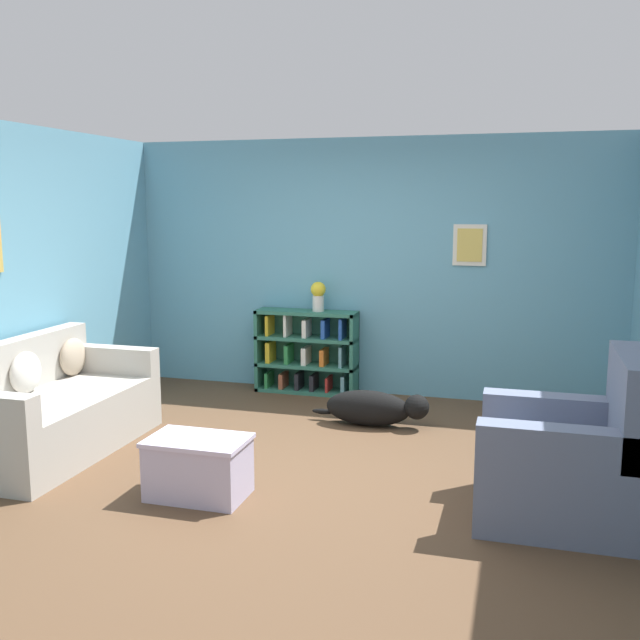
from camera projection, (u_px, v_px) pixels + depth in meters
name	position (u px, v px, depth m)	size (l,w,h in m)	color
ground_plane	(305.00, 466.00, 5.35)	(14.00, 14.00, 0.00)	brown
wall_back	(370.00, 268.00, 7.27)	(5.60, 0.13, 2.60)	#609EB7
wall_left	(8.00, 283.00, 5.83)	(0.13, 5.00, 2.60)	#609EB7
couch	(48.00, 411.00, 5.63)	(0.89, 1.77, 0.88)	#ADA89E
bookshelf	(307.00, 352.00, 7.40)	(1.05, 0.29, 0.86)	#2D6B56
recliner_chair	(569.00, 462.00, 4.40)	(0.96, 0.89, 1.07)	slate
coffee_table	(198.00, 465.00, 4.76)	(0.66, 0.43, 0.41)	#BCB2D1
dog	(374.00, 408.00, 6.30)	(1.07, 0.28, 0.32)	black
vase	(318.00, 295.00, 7.25)	(0.15, 0.15, 0.30)	silver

